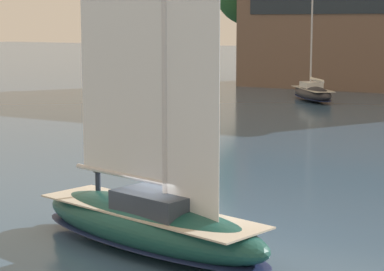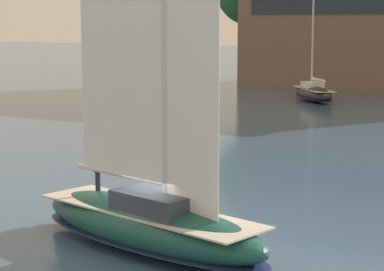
{
  "view_description": "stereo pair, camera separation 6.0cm",
  "coord_description": "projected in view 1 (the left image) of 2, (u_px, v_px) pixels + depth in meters",
  "views": [
    {
      "loc": [
        14.01,
        -21.1,
        7.9
      ],
      "look_at": [
        0.0,
        3.0,
        3.64
      ],
      "focal_mm": 70.0,
      "sensor_mm": 36.0,
      "label": 1
    },
    {
      "loc": [
        14.07,
        -21.07,
        7.9
      ],
      "look_at": [
        0.0,
        3.0,
        3.64
      ],
      "focal_mm": 70.0,
      "sensor_mm": 36.0,
      "label": 2
    }
  ],
  "objects": [
    {
      "name": "sailboat_main",
      "position": [
        149.0,
        218.0,
        26.0
      ],
      "size": [
        10.9,
        5.18,
        14.44
      ],
      "color": "#194C47",
      "rests_on": "ground"
    },
    {
      "name": "ground_plane",
      "position": [
        149.0,
        249.0,
        26.19
      ],
      "size": [
        400.0,
        400.0,
        0.0
      ],
      "primitive_type": "plane",
      "color": "#385675"
    },
    {
      "name": "sailboat_moored_mid_channel",
      "position": [
        312.0,
        92.0,
        75.18
      ],
      "size": [
        7.64,
        8.53,
        12.34
      ],
      "color": "#232328",
      "rests_on": "ground"
    }
  ]
}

